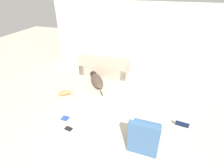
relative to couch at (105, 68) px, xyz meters
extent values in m
plane|color=#BCB29E|center=(1.45, -3.53, -0.27)|extent=(20.00, 20.00, 0.00)
cube|color=beige|center=(1.45, 0.68, 1.07)|extent=(7.57, 0.06, 2.66)
cube|color=tan|center=(0.00, 0.05, -0.07)|extent=(1.90, 0.92, 0.40)
cube|color=tan|center=(0.01, -0.32, 0.36)|extent=(1.87, 0.21, 0.45)
cube|color=tan|center=(0.83, 0.08, 0.00)|extent=(0.23, 0.87, 0.54)
cube|color=tan|center=(-0.84, 0.02, 0.00)|extent=(0.23, 0.87, 0.54)
ellipsoid|color=#4C3D33|center=(0.03, -0.89, -0.12)|extent=(0.92, 1.08, 0.29)
sphere|color=black|center=(-0.31, -0.40, -0.14)|extent=(0.35, 0.35, 0.25)
cylinder|color=#4C3D33|center=(0.41, -1.42, -0.24)|extent=(0.19, 0.24, 0.05)
ellipsoid|color=#BC7A47|center=(-0.71, -1.87, -0.18)|extent=(0.43, 0.36, 0.17)
sphere|color=tan|center=(-0.52, -1.74, -0.22)|extent=(0.13, 0.13, 0.10)
cylinder|color=#BC7A47|center=(-0.93, -2.00, -0.25)|extent=(0.10, 0.07, 0.02)
cube|color=#B7B7BC|center=(2.90, -2.36, -0.26)|extent=(0.38, 0.24, 0.02)
cube|color=#B7B7BC|center=(2.92, -2.23, -0.15)|extent=(0.36, 0.10, 0.20)
cube|color=#0F1938|center=(2.91, -2.24, -0.15)|extent=(0.33, 0.09, 0.18)
cube|color=#28428E|center=(-0.09, -2.87, -0.25)|extent=(0.19, 0.17, 0.02)
cube|color=black|center=(0.20, -3.19, -0.25)|extent=(0.21, 0.14, 0.02)
cube|color=#385B84|center=(2.08, -3.05, -0.06)|extent=(0.66, 0.66, 0.42)
cube|color=#385B84|center=(2.08, -3.33, 0.35)|extent=(0.65, 0.13, 0.40)
camera|label=1|loc=(2.25, -5.92, 2.95)|focal=28.00mm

